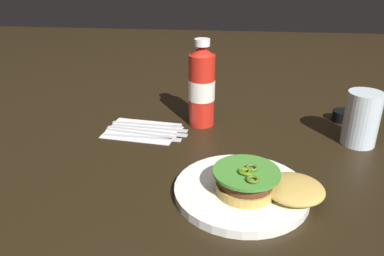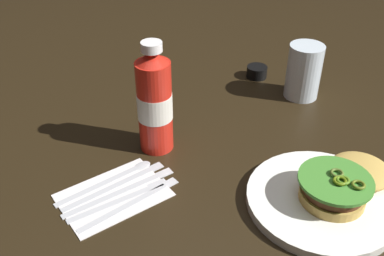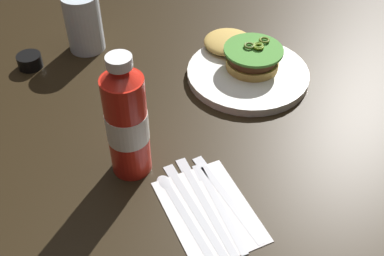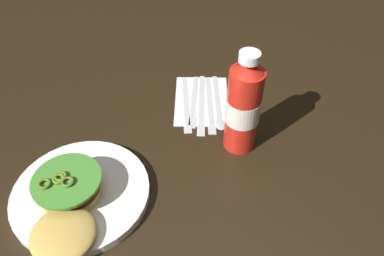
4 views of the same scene
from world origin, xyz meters
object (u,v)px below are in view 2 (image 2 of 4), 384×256
Objects in this scene: condiment_cup at (257,72)px; table_knife at (136,199)px; spoon_utensil at (118,175)px; ketchup_bottle at (155,102)px; dinner_plate at (321,200)px; steak_knife at (121,182)px; water_glass at (304,71)px; napkin at (113,195)px; butter_knife at (127,188)px; burger_sandwich at (344,182)px; fork_utensil at (128,196)px.

table_knife is (-0.51, -0.16, -0.01)m from condiment_cup.
spoon_utensil is at bearing 79.82° from table_knife.
ketchup_bottle is 0.19m from table_knife.
spoon_utensil is at bearing -170.25° from condiment_cup.
dinner_plate is 1.24× the size of steak_knife.
table_knife is at bearing -177.15° from water_glass.
dinner_plate is 0.32m from table_knife.
ketchup_bottle reaches higher than water_glass.
napkin is at bearing -134.03° from spoon_utensil.
condiment_cup is 0.24× the size of butter_knife.
water_glass reaches higher than condiment_cup.
burger_sandwich is 0.38m from fork_utensil.
butter_knife is at bearing -101.14° from spoon_utensil.
butter_knife is (-0.51, -0.13, -0.01)m from condiment_cup.
steak_knife is at bearing 128.89° from dinner_plate.
ketchup_bottle is at bearing 12.68° from spoon_utensil.
dinner_plate is 0.37m from spoon_utensil.
steak_knife is at bearing 82.45° from table_knife.
condiment_cup is 0.51m from spoon_utensil.
steak_knife is (-0.12, -0.04, -0.10)m from ketchup_bottle.
napkin is at bearing 178.52° from water_glass.
dinner_plate is 0.37m from napkin.
burger_sandwich reaches higher than napkin.
burger_sandwich is 0.99× the size of steak_knife.
ketchup_bottle reaches higher than table_knife.
burger_sandwich is 0.95× the size of butter_knife.
table_knife is at bearing -61.93° from napkin.
water_glass is at bearing 2.85° from table_knife.
steak_knife is (-0.27, 0.29, -0.03)m from burger_sandwich.
ketchup_bottle is at bearing 38.20° from table_knife.
ketchup_bottle is 1.20× the size of fork_utensil.
table_knife is at bearing -99.10° from butter_knife.
ketchup_bottle is (-0.14, 0.34, 0.07)m from burger_sandwich.
napkin is at bearing -149.47° from steak_knife.
ketchup_bottle is 0.40m from condiment_cup.
dinner_plate is 0.35m from ketchup_bottle.
steak_knife is (0.00, 0.02, 0.00)m from butter_knife.
condiment_cup is 0.26× the size of table_knife.
condiment_cup is at bearing 9.75° from spoon_utensil.
condiment_cup is (0.38, 0.06, -0.09)m from ketchup_bottle.
ketchup_bottle is at bearing 22.40° from napkin.
water_glass reaches higher than napkin.
burger_sandwich is 0.47m from condiment_cup.
spoon_utensil is (0.01, 0.08, 0.00)m from table_knife.
burger_sandwich reaches higher than condiment_cup.
burger_sandwich reaches higher than steak_knife.
dinner_plate is at bearing -45.94° from napkin.
ketchup_bottle is at bearing 28.06° from butter_knife.
burger_sandwich reaches higher than table_knife.
napkin is 0.05m from table_knife.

